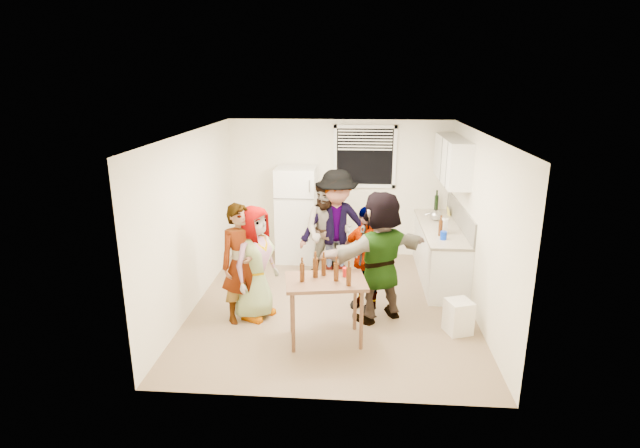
# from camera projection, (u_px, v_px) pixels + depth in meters

# --- Properties ---
(room) EXTENTS (4.00, 4.50, 2.50)m
(room) POSITION_uv_depth(u_px,v_px,m) (333.00, 304.00, 7.35)
(room) COLOR white
(room) RESTS_ON ground
(window) EXTENTS (1.12, 0.10, 1.06)m
(window) POSITION_uv_depth(u_px,v_px,m) (365.00, 157.00, 8.90)
(window) COLOR white
(window) RESTS_ON room
(refrigerator) EXTENTS (0.70, 0.70, 1.70)m
(refrigerator) POSITION_uv_depth(u_px,v_px,m) (297.00, 214.00, 8.96)
(refrigerator) COLOR white
(refrigerator) RESTS_ON ground
(counter_lower) EXTENTS (0.60, 2.20, 0.86)m
(counter_lower) POSITION_uv_depth(u_px,v_px,m) (439.00, 253.00, 8.20)
(counter_lower) COLOR white
(counter_lower) RESTS_ON ground
(countertop) EXTENTS (0.64, 2.22, 0.04)m
(countertop) POSITION_uv_depth(u_px,v_px,m) (441.00, 227.00, 8.07)
(countertop) COLOR beige
(countertop) RESTS_ON counter_lower
(backsplash) EXTENTS (0.03, 2.20, 0.36)m
(backsplash) POSITION_uv_depth(u_px,v_px,m) (460.00, 216.00, 7.99)
(backsplash) COLOR #ACA89D
(backsplash) RESTS_ON countertop
(upper_cabinets) EXTENTS (0.34, 1.60, 0.70)m
(upper_cabinets) POSITION_uv_depth(u_px,v_px,m) (452.00, 160.00, 7.95)
(upper_cabinets) COLOR white
(upper_cabinets) RESTS_ON room
(kettle) EXTENTS (0.29, 0.26, 0.20)m
(kettle) POSITION_uv_depth(u_px,v_px,m) (435.00, 220.00, 8.39)
(kettle) COLOR silver
(kettle) RESTS_ON countertop
(paper_towel) EXTENTS (0.11, 0.11, 0.23)m
(paper_towel) POSITION_uv_depth(u_px,v_px,m) (444.00, 233.00, 7.70)
(paper_towel) COLOR white
(paper_towel) RESTS_ON countertop
(wine_bottle) EXTENTS (0.07, 0.07, 0.28)m
(wine_bottle) POSITION_uv_depth(u_px,v_px,m) (436.00, 211.00, 8.98)
(wine_bottle) COLOR black
(wine_bottle) RESTS_ON countertop
(beer_bottle_counter) EXTENTS (0.06, 0.06, 0.24)m
(beer_bottle_counter) POSITION_uv_depth(u_px,v_px,m) (440.00, 236.00, 7.59)
(beer_bottle_counter) COLOR #47230C
(beer_bottle_counter) RESTS_ON countertop
(blue_cup) EXTENTS (0.10, 0.10, 0.13)m
(blue_cup) POSITION_uv_depth(u_px,v_px,m) (443.00, 240.00, 7.41)
(blue_cup) COLOR #0732D7
(blue_cup) RESTS_ON countertop
(picture_frame) EXTENTS (0.02, 0.16, 0.14)m
(picture_frame) POSITION_uv_depth(u_px,v_px,m) (448.00, 211.00, 8.68)
(picture_frame) COLOR #F4E253
(picture_frame) RESTS_ON countertop
(trash_bin) EXTENTS (0.39, 0.39, 0.45)m
(trash_bin) POSITION_uv_depth(u_px,v_px,m) (459.00, 315.00, 6.49)
(trash_bin) COLOR white
(trash_bin) RESTS_ON ground
(serving_table) EXTENTS (1.07, 0.80, 0.83)m
(serving_table) POSITION_uv_depth(u_px,v_px,m) (325.00, 340.00, 6.36)
(serving_table) COLOR brown
(serving_table) RESTS_ON ground
(beer_bottle_table) EXTENTS (0.07, 0.07, 0.25)m
(beer_bottle_table) POSITION_uv_depth(u_px,v_px,m) (315.00, 277.00, 6.21)
(beer_bottle_table) COLOR #47230C
(beer_bottle_table) RESTS_ON serving_table
(red_cup) EXTENTS (0.08, 0.08, 0.11)m
(red_cup) POSITION_uv_depth(u_px,v_px,m) (346.00, 276.00, 6.24)
(red_cup) COLOR red
(red_cup) RESTS_ON serving_table
(guest_grey) EXTENTS (1.78, 1.43, 0.51)m
(guest_grey) POSITION_uv_depth(u_px,v_px,m) (257.00, 316.00, 7.01)
(guest_grey) COLOR gray
(guest_grey) RESTS_ON ground
(guest_stripe) EXTENTS (1.43, 1.70, 0.39)m
(guest_stripe) POSITION_uv_depth(u_px,v_px,m) (245.00, 319.00, 6.90)
(guest_stripe) COLOR #141933
(guest_stripe) RESTS_ON ground
(guest_back_left) EXTENTS (1.17, 1.80, 0.63)m
(guest_back_left) POSITION_uv_depth(u_px,v_px,m) (328.00, 279.00, 8.27)
(guest_back_left) COLOR brown
(guest_back_left) RESTS_ON ground
(guest_back_right) EXTENTS (1.47, 2.01, 0.68)m
(guest_back_right) POSITION_uv_depth(u_px,v_px,m) (336.00, 279.00, 8.26)
(guest_back_right) COLOR #434348
(guest_back_right) RESTS_ON ground
(guest_black) EXTENTS (1.64, 1.75, 0.37)m
(guest_black) POSITION_uv_depth(u_px,v_px,m) (364.00, 307.00, 7.27)
(guest_black) COLOR black
(guest_black) RESTS_ON ground
(guest_orange) EXTENTS (2.38, 2.43, 0.53)m
(guest_orange) POSITION_uv_depth(u_px,v_px,m) (378.00, 317.00, 6.95)
(guest_orange) COLOR #D3754C
(guest_orange) RESTS_ON ground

